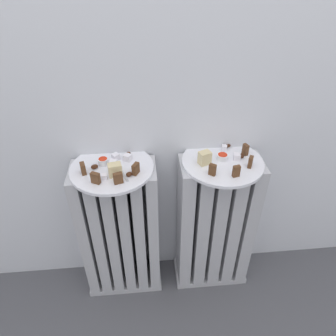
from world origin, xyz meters
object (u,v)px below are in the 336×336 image
radiator_left (121,233)px  jam_bowl_left (103,161)px  fork (122,172)px  plate_right (223,162)px  radiator_right (214,226)px  plate_left (112,168)px  jam_bowl_right (222,157)px

radiator_left → jam_bowl_left: bearing=148.1°
radiator_left → fork: fork is taller
plate_right → fork: (-0.38, -0.04, 0.01)m
jam_bowl_left → fork: size_ratio=0.37×
jam_bowl_left → radiator_right: bearing=-2.5°
plate_left → jam_bowl_left: size_ratio=8.08×
plate_right → jam_bowl_left: size_ratio=8.08×
radiator_left → radiator_right: 0.41m
radiator_left → jam_bowl_left: jam_bowl_left is taller
plate_left → radiator_left: bearing=90.0°
plate_right → jam_bowl_right: size_ratio=7.27×
plate_right → radiator_right: bearing=45.0°
radiator_right → jam_bowl_right: 0.37m
radiator_right → jam_bowl_left: size_ratio=17.76×
plate_right → jam_bowl_left: jam_bowl_left is taller
jam_bowl_right → fork: bearing=-172.9°
plate_right → jam_bowl_right: jam_bowl_right is taller
jam_bowl_left → jam_bowl_right: (0.45, -0.01, -0.00)m
radiator_right → plate_right: size_ratio=2.20×
radiator_left → radiator_right: size_ratio=1.00×
radiator_right → radiator_left: bearing=180.0°
plate_left → fork: bearing=-44.6°
radiator_left → fork: (0.04, -0.04, 0.36)m
radiator_right → plate_left: plate_left is taller
radiator_left → jam_bowl_right: size_ratio=15.97×
jam_bowl_left → fork: bearing=-39.4°
radiator_left → radiator_right: (0.41, 0.00, 0.00)m
radiator_left → plate_left: plate_left is taller
radiator_left → jam_bowl_left: 0.37m
radiator_right → fork: size_ratio=6.62×
radiator_right → jam_bowl_left: jam_bowl_left is taller
radiator_right → fork: bearing=-174.5°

